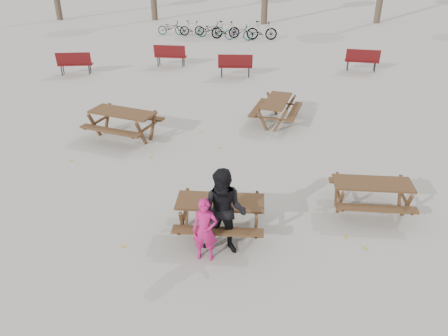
# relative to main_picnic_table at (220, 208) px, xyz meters

# --- Properties ---
(ground) EXTENTS (80.00, 80.00, 0.00)m
(ground) POSITION_rel_main_picnic_table_xyz_m (0.00, 0.00, -0.59)
(ground) COLOR gray
(ground) RESTS_ON ground
(main_picnic_table) EXTENTS (1.80, 1.45, 0.78)m
(main_picnic_table) POSITION_rel_main_picnic_table_xyz_m (0.00, 0.00, 0.00)
(main_picnic_table) COLOR #3C2715
(main_picnic_table) RESTS_ON ground
(food_tray) EXTENTS (0.18, 0.11, 0.03)m
(food_tray) POSITION_rel_main_picnic_table_xyz_m (0.06, -0.18, 0.21)
(food_tray) COLOR silver
(food_tray) RESTS_ON main_picnic_table
(bread_roll) EXTENTS (0.14, 0.06, 0.05)m
(bread_roll) POSITION_rel_main_picnic_table_xyz_m (0.06, -0.18, 0.25)
(bread_roll) COLOR tan
(bread_roll) RESTS_ON food_tray
(soda_bottle) EXTENTS (0.07, 0.07, 0.17)m
(soda_bottle) POSITION_rel_main_picnic_table_xyz_m (-0.09, -0.13, 0.26)
(soda_bottle) COLOR silver
(soda_bottle) RESTS_ON main_picnic_table
(child) EXTENTS (0.49, 0.33, 1.32)m
(child) POSITION_rel_main_picnic_table_xyz_m (-0.22, -0.87, 0.07)
(child) COLOR #B61661
(child) RESTS_ON ground
(adult) EXTENTS (0.97, 0.81, 1.81)m
(adult) POSITION_rel_main_picnic_table_xyz_m (0.13, -0.61, 0.32)
(adult) COLOR black
(adult) RESTS_ON ground
(picnic_table_east) EXTENTS (1.74, 1.41, 0.74)m
(picnic_table_east) POSITION_rel_main_picnic_table_xyz_m (3.31, 1.06, -0.22)
(picnic_table_east) COLOR #3C2715
(picnic_table_east) RESTS_ON ground
(picnic_table_north) EXTENTS (2.40, 2.15, 0.86)m
(picnic_table_north) POSITION_rel_main_picnic_table_xyz_m (-3.37, 4.61, -0.16)
(picnic_table_north) COLOR #3C2715
(picnic_table_north) RESTS_ON ground
(picnic_table_far) EXTENTS (1.85, 2.11, 0.78)m
(picnic_table_far) POSITION_rel_main_picnic_table_xyz_m (1.33, 6.23, -0.20)
(picnic_table_far) COLOR #3C2715
(picnic_table_far) RESTS_ON ground
(park_bench_row) EXTENTS (14.50, 2.37, 1.03)m
(park_bench_row) POSITION_rel_main_picnic_table_xyz_m (-1.45, 12.14, -0.07)
(park_bench_row) COLOR #5C1214
(park_bench_row) RESTS_ON ground
(bicycle_row) EXTENTS (7.40, 1.95, 1.09)m
(bicycle_row) POSITION_rel_main_picnic_table_xyz_m (-1.69, 19.62, -0.11)
(bicycle_row) COLOR black
(bicycle_row) RESTS_ON ground
(fallen_leaves) EXTENTS (11.00, 11.00, 0.01)m
(fallen_leaves) POSITION_rel_main_picnic_table_xyz_m (0.50, 2.50, -0.58)
(fallen_leaves) COLOR #A99628
(fallen_leaves) RESTS_ON ground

